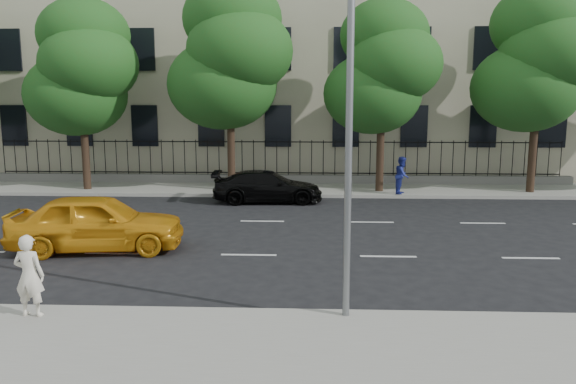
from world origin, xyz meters
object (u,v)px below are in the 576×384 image
(street_light, at_px, (348,63))
(black_sedan, at_px, (268,187))
(yellow_taxi, at_px, (97,222))
(woman_near, at_px, (29,275))

(street_light, height_order, black_sedan, street_light)
(yellow_taxi, xyz_separation_m, woman_near, (0.71, -5.41, 0.13))
(street_light, height_order, yellow_taxi, street_light)
(black_sedan, bearing_deg, street_light, -171.73)
(street_light, xyz_separation_m, yellow_taxi, (-7.01, 4.59, -4.30))
(black_sedan, relative_size, woman_near, 2.83)
(street_light, distance_m, woman_near, 7.60)
(yellow_taxi, bearing_deg, black_sedan, -36.03)
(street_light, bearing_deg, black_sedan, 101.65)
(yellow_taxi, relative_size, black_sedan, 1.06)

